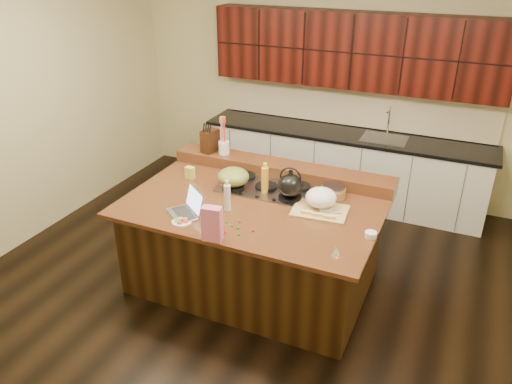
% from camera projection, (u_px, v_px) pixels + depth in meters
% --- Properties ---
extents(room, '(5.52, 5.02, 2.72)m').
position_uv_depth(room, '(254.00, 160.00, 4.53)').
color(room, black).
rests_on(room, ground).
extents(island, '(2.40, 1.60, 0.92)m').
position_uv_depth(island, '(254.00, 243.00, 4.93)').
color(island, black).
rests_on(island, ground).
extents(back_ledge, '(2.40, 0.30, 0.12)m').
position_uv_depth(back_ledge, '(281.00, 169.00, 5.27)').
color(back_ledge, black).
rests_on(back_ledge, island).
extents(cooktop, '(0.92, 0.52, 0.05)m').
position_uv_depth(cooktop, '(266.00, 188.00, 4.96)').
color(cooktop, gray).
rests_on(cooktop, island).
extents(back_counter, '(3.70, 0.66, 2.40)m').
position_uv_depth(back_counter, '(346.00, 129.00, 6.40)').
color(back_counter, silver).
rests_on(back_counter, ground).
extents(kettle, '(0.29, 0.29, 0.22)m').
position_uv_depth(kettle, '(290.00, 185.00, 4.68)').
color(kettle, black).
rests_on(kettle, cooktop).
extents(green_bowl, '(0.42, 0.42, 0.17)m').
position_uv_depth(green_bowl, '(233.00, 177.00, 4.91)').
color(green_bowl, olive).
rests_on(green_bowl, cooktop).
extents(laptop, '(0.42, 0.41, 0.23)m').
position_uv_depth(laptop, '(189.00, 207.00, 4.49)').
color(laptop, '#B7B7BC').
rests_on(laptop, island).
extents(oil_bottle, '(0.09, 0.09, 0.27)m').
position_uv_depth(oil_bottle, '(265.00, 180.00, 4.83)').
color(oil_bottle, orange).
rests_on(oil_bottle, island).
extents(vinegar_bottle, '(0.08, 0.08, 0.25)m').
position_uv_depth(vinegar_bottle, '(227.00, 198.00, 4.52)').
color(vinegar_bottle, silver).
rests_on(vinegar_bottle, island).
extents(wooden_tray, '(0.52, 0.42, 0.20)m').
position_uv_depth(wooden_tray, '(321.00, 201.00, 4.55)').
color(wooden_tray, tan).
rests_on(wooden_tray, island).
extents(ramekin_a, '(0.10, 0.10, 0.04)m').
position_uv_depth(ramekin_a, '(325.00, 210.00, 4.53)').
color(ramekin_a, white).
rests_on(ramekin_a, island).
extents(ramekin_b, '(0.12, 0.12, 0.04)m').
position_uv_depth(ramekin_b, '(371.00, 235.00, 4.15)').
color(ramekin_b, white).
rests_on(ramekin_b, island).
extents(ramekin_c, '(0.12, 0.12, 0.04)m').
position_uv_depth(ramekin_c, '(328.00, 208.00, 4.56)').
color(ramekin_c, white).
rests_on(ramekin_c, island).
extents(strainer_bowl, '(0.28, 0.28, 0.09)m').
position_uv_depth(strainer_bowl, '(333.00, 192.00, 4.80)').
color(strainer_bowl, '#996B3F').
rests_on(strainer_bowl, island).
extents(kitchen_timer, '(0.09, 0.09, 0.07)m').
position_uv_depth(kitchen_timer, '(336.00, 250.00, 3.91)').
color(kitchen_timer, silver).
rests_on(kitchen_timer, island).
extents(pink_bag, '(0.17, 0.11, 0.30)m').
position_uv_depth(pink_bag, '(212.00, 224.00, 4.05)').
color(pink_bag, pink).
rests_on(pink_bag, island).
extents(candy_plate, '(0.21, 0.21, 0.01)m').
position_uv_depth(candy_plate, '(182.00, 222.00, 4.37)').
color(candy_plate, white).
rests_on(candy_plate, island).
extents(package_box, '(0.10, 0.07, 0.13)m').
position_uv_depth(package_box, '(190.00, 173.00, 5.16)').
color(package_box, gold).
rests_on(package_box, island).
extents(utensil_crock, '(0.13, 0.13, 0.14)m').
position_uv_depth(utensil_crock, '(224.00, 148.00, 5.46)').
color(utensil_crock, white).
rests_on(utensil_crock, back_ledge).
extents(knife_block, '(0.16, 0.22, 0.25)m').
position_uv_depth(knife_block, '(210.00, 141.00, 5.50)').
color(knife_block, black).
rests_on(knife_block, back_ledge).
extents(gumdrop_0, '(0.02, 0.02, 0.02)m').
position_uv_depth(gumdrop_0, '(218.00, 218.00, 4.42)').
color(gumdrop_0, red).
rests_on(gumdrop_0, island).
extents(gumdrop_1, '(0.02, 0.02, 0.02)m').
position_uv_depth(gumdrop_1, '(238.00, 228.00, 4.27)').
color(gumdrop_1, '#198C26').
rests_on(gumdrop_1, island).
extents(gumdrop_2, '(0.02, 0.02, 0.02)m').
position_uv_depth(gumdrop_2, '(216.00, 220.00, 4.40)').
color(gumdrop_2, red).
rests_on(gumdrop_2, island).
extents(gumdrop_3, '(0.02, 0.02, 0.02)m').
position_uv_depth(gumdrop_3, '(239.00, 234.00, 4.18)').
color(gumdrop_3, '#198C26').
rests_on(gumdrop_3, island).
extents(gumdrop_4, '(0.02, 0.02, 0.02)m').
position_uv_depth(gumdrop_4, '(225.00, 232.00, 4.21)').
color(gumdrop_4, red).
rests_on(gumdrop_4, island).
extents(gumdrop_5, '(0.02, 0.02, 0.02)m').
position_uv_depth(gumdrop_5, '(217.00, 216.00, 4.46)').
color(gumdrop_5, '#198C26').
rests_on(gumdrop_5, island).
extents(gumdrop_6, '(0.02, 0.02, 0.02)m').
position_uv_depth(gumdrop_6, '(211.00, 219.00, 4.41)').
color(gumdrop_6, red).
rests_on(gumdrop_6, island).
extents(gumdrop_7, '(0.02, 0.02, 0.02)m').
position_uv_depth(gumdrop_7, '(232.00, 225.00, 4.31)').
color(gumdrop_7, '#198C26').
rests_on(gumdrop_7, island).
extents(gumdrop_8, '(0.02, 0.02, 0.02)m').
position_uv_depth(gumdrop_8, '(253.00, 230.00, 4.23)').
color(gumdrop_8, red).
rests_on(gumdrop_8, island).
extents(gumdrop_9, '(0.02, 0.02, 0.02)m').
position_uv_depth(gumdrop_9, '(227.00, 222.00, 4.36)').
color(gumdrop_9, '#198C26').
rests_on(gumdrop_9, island).
extents(gumdrop_10, '(0.02, 0.02, 0.02)m').
position_uv_depth(gumdrop_10, '(206.00, 226.00, 4.30)').
color(gumdrop_10, red).
rests_on(gumdrop_10, island).
extents(gumdrop_11, '(0.02, 0.02, 0.02)m').
position_uv_depth(gumdrop_11, '(240.00, 221.00, 4.37)').
color(gumdrop_11, '#198C26').
rests_on(gumdrop_11, island).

